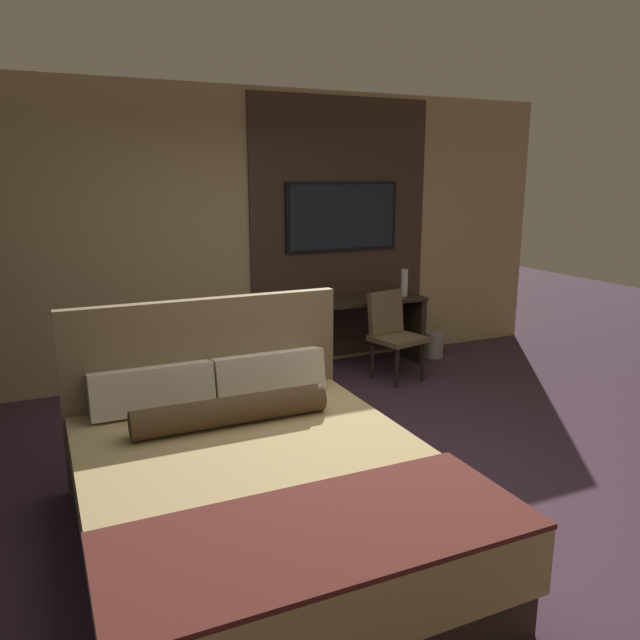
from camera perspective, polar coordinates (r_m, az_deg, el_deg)
ground_plane at (r=4.28m, az=3.62°, el=-14.29°), size 16.00×16.00×0.00m
wall_back_tv_panel at (r=6.27m, az=-6.46°, el=7.79°), size 7.20×0.09×2.80m
bed at (r=3.48m, az=-5.69°, el=-15.33°), size 1.83×2.25×1.19m
desk at (r=6.53m, az=2.87°, el=-0.09°), size 1.50×0.54×0.73m
tv at (r=6.57m, az=2.06°, el=9.43°), size 1.27×0.04×0.71m
desk_chair at (r=6.16m, az=6.61°, el=-0.75°), size 0.54×0.54×0.86m
vase_tall at (r=6.64m, az=7.71°, el=3.41°), size 0.07×0.07×0.29m
waste_bin at (r=7.03m, az=10.34°, el=-2.23°), size 0.22×0.22×0.28m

